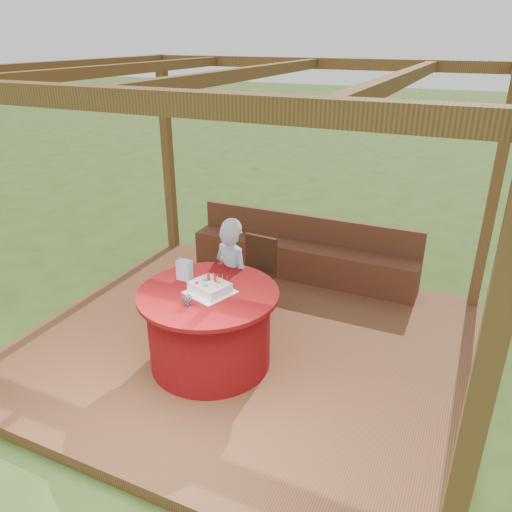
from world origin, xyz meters
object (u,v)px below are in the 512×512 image
at_px(table, 210,327).
at_px(elderly_woman, 232,276).
at_px(gift_bag, 185,270).
at_px(drinking_glass, 187,301).
at_px(chair, 256,270).
at_px(birthday_cake, 210,287).
at_px(bench, 302,257).

height_order(table, elderly_woman, elderly_woman).
relative_size(gift_bag, drinking_glass, 2.10).
xyz_separation_m(table, chair, (-0.06, 1.22, 0.07)).
distance_m(chair, gift_bag, 1.19).
relative_size(table, birthday_cake, 2.74).
bearing_deg(chair, elderly_woman, -91.00).
relative_size(bench, table, 2.27).
height_order(bench, table, bench).
bearing_deg(bench, elderly_woman, -98.30).
xyz_separation_m(elderly_woman, gift_bag, (-0.26, -0.50, 0.23)).
bearing_deg(gift_bag, chair, 76.28).
bearing_deg(birthday_cake, gift_bag, 158.74).
height_order(elderly_woman, gift_bag, elderly_woman).
bearing_deg(birthday_cake, bench, 86.64).
bearing_deg(bench, table, -94.01).
height_order(chair, birthday_cake, birthday_cake).
relative_size(chair, elderly_woman, 0.66).
relative_size(bench, gift_bag, 15.22).
xyz_separation_m(bench, elderly_woman, (-0.23, -1.56, 0.38)).
bearing_deg(chair, table, -86.99).
xyz_separation_m(bench, table, (-0.15, -2.20, 0.13)).
distance_m(bench, drinking_glass, 2.57).
bearing_deg(chair, birthday_cake, -85.85).
xyz_separation_m(bench, chair, (-0.22, -0.98, 0.20)).
height_order(bench, chair, chair).
height_order(birthday_cake, gift_bag, gift_bag).
distance_m(gift_bag, drinking_glass, 0.53).
bearing_deg(gift_bag, table, -21.77).
height_order(gift_bag, drinking_glass, gift_bag).
height_order(elderly_woman, drinking_glass, elderly_woman).
height_order(chair, gift_bag, gift_bag).
xyz_separation_m(bench, gift_bag, (-0.49, -2.06, 0.62)).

